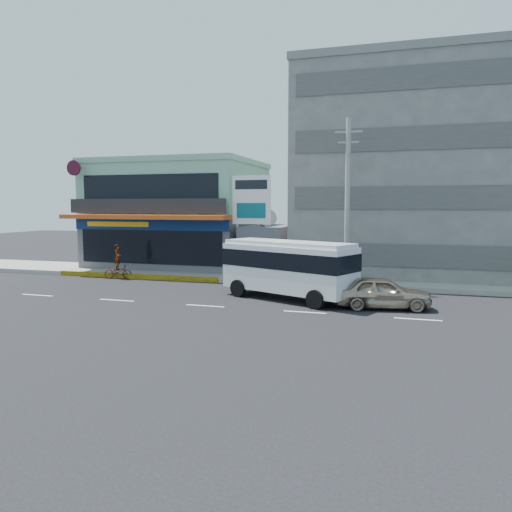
# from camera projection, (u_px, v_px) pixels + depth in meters

# --- Properties ---
(ground) EXTENTS (120.00, 120.00, 0.00)m
(ground) POSITION_uv_depth(u_px,v_px,m) (205.00, 306.00, 24.59)
(ground) COLOR black
(ground) RESTS_ON ground
(sidewalk) EXTENTS (70.00, 5.00, 0.30)m
(sidewalk) POSITION_uv_depth(u_px,v_px,m) (334.00, 280.00, 32.16)
(sidewalk) COLOR gray
(sidewalk) RESTS_ON ground
(shop_building) EXTENTS (12.40, 11.70, 8.00)m
(shop_building) POSITION_uv_depth(u_px,v_px,m) (180.00, 217.00, 39.78)
(shop_building) COLOR #45454A
(shop_building) RESTS_ON ground
(concrete_building) EXTENTS (16.00, 12.00, 14.00)m
(concrete_building) POSITION_uv_depth(u_px,v_px,m) (418.00, 176.00, 35.24)
(concrete_building) COLOR gray
(concrete_building) RESTS_ON ground
(gap_structure) EXTENTS (3.00, 6.00, 3.50)m
(gap_structure) POSITION_uv_depth(u_px,v_px,m) (270.00, 250.00, 35.83)
(gap_structure) COLOR #45454A
(gap_structure) RESTS_ON ground
(satellite_dish) EXTENTS (1.50, 1.50, 0.15)m
(satellite_dish) POSITION_uv_depth(u_px,v_px,m) (266.00, 225.00, 34.69)
(satellite_dish) COLOR slate
(satellite_dish) RESTS_ON gap_structure
(billboard) EXTENTS (2.60, 0.18, 6.90)m
(billboard) POSITION_uv_depth(u_px,v_px,m) (252.00, 206.00, 32.99)
(billboard) COLOR gray
(billboard) RESTS_ON ground
(utility_pole_near) EXTENTS (1.60, 0.30, 10.00)m
(utility_pole_near) POSITION_uv_depth(u_px,v_px,m) (347.00, 202.00, 29.36)
(utility_pole_near) COLOR #999993
(utility_pole_near) RESTS_ON ground
(minibus) EXTENTS (7.67, 5.07, 3.07)m
(minibus) POSITION_uv_depth(u_px,v_px,m) (288.00, 265.00, 26.12)
(minibus) COLOR silver
(minibus) RESTS_ON ground
(sedan) EXTENTS (4.84, 2.63, 1.56)m
(sedan) POSITION_uv_depth(u_px,v_px,m) (382.00, 292.00, 23.92)
(sedan) COLOR tan
(sedan) RESTS_ON ground
(motorcycle_rider) EXTENTS (1.92, 1.17, 2.33)m
(motorcycle_rider) POSITION_uv_depth(u_px,v_px,m) (118.00, 267.00, 33.67)
(motorcycle_rider) COLOR #51110B
(motorcycle_rider) RESTS_ON ground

